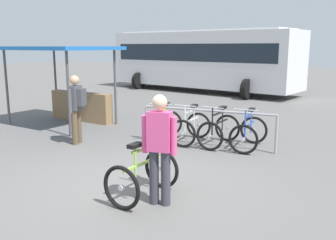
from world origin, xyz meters
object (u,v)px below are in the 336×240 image
racked_bike_yellow (165,125)px  racked_bike_blue (249,133)px  market_stall (70,77)px  featured_bicycle (148,166)px  person_with_featured_bike (160,145)px  racked_bike_white (191,128)px  racked_bike_black (219,130)px  pedestrian_with_backpack (76,105)px  bus_distant (202,57)px

racked_bike_yellow → racked_bike_blue: bearing=5.6°
market_stall → featured_bicycle: bearing=-36.0°
market_stall → person_with_featured_bike: bearing=-35.7°
featured_bicycle → person_with_featured_bike: bearing=-30.6°
racked_bike_white → racked_bike_black: same height
featured_bicycle → pedestrian_with_backpack: size_ratio=0.75×
featured_bicycle → bus_distant: (-4.93, 13.05, 1.25)m
racked_bike_black → featured_bicycle: featured_bicycle is taller
racked_bike_yellow → person_with_featured_bike: (1.87, -3.43, 0.54)m
racked_bike_white → racked_bike_yellow: bearing=-174.4°
racked_bike_white → racked_bike_blue: (1.39, 0.14, -0.00)m
racked_bike_blue → person_with_featured_bike: person_with_featured_bike is taller
person_with_featured_bike → racked_bike_white: bearing=108.5°
racked_bike_blue → market_stall: 5.72m
pedestrian_with_backpack → market_stall: market_stall is taller
racked_bike_white → bus_distant: 10.67m
racked_bike_white → market_stall: bearing=174.8°
racked_bike_black → person_with_featured_bike: person_with_featured_bike is taller
featured_bicycle → bus_distant: size_ratio=0.12×
market_stall → pedestrian_with_backpack: bearing=-43.5°
racked_bike_yellow → featured_bicycle: size_ratio=1.00×
racked_bike_white → pedestrian_with_backpack: 2.79m
racked_bike_blue → pedestrian_with_backpack: pedestrian_with_backpack is taller
racked_bike_blue → pedestrian_with_backpack: size_ratio=0.69×
person_with_featured_bike → market_stall: size_ratio=0.50×
racked_bike_white → market_stall: size_ratio=0.35×
bus_distant → pedestrian_with_backpack: bearing=-81.0°
racked_bike_black → racked_bike_white: bearing=-174.4°
market_stall → bus_distant: bearing=89.2°
racked_bike_white → racked_bike_black: 0.70m
featured_bicycle → pedestrian_with_backpack: bearing=149.3°
racked_bike_yellow → person_with_featured_bike: person_with_featured_bike is taller
racked_bike_white → featured_bicycle: featured_bicycle is taller
bus_distant → market_stall: (-0.13, -9.37, -0.35)m
racked_bike_black → person_with_featured_bike: 3.64m
racked_bike_black → pedestrian_with_backpack: (-3.03, -1.49, 0.57)m
racked_bike_yellow → racked_bike_white: 0.70m
racked_bike_blue → racked_bike_black: bearing=-174.4°
racked_bike_white → racked_bike_blue: size_ratio=1.00×
featured_bicycle → person_with_featured_bike: person_with_featured_bike is taller
person_with_featured_bike → racked_bike_yellow: bearing=118.6°
racked_bike_yellow → racked_bike_black: (1.39, 0.14, 0.00)m
featured_bicycle → market_stall: (-5.06, 3.68, 0.91)m
bus_distant → featured_bicycle: bearing=-69.3°
racked_bike_blue → featured_bicycle: 3.48m
racked_bike_yellow → racked_bike_white: same height
racked_bike_blue → bus_distant: bearing=119.7°
person_with_featured_bike → pedestrian_with_backpack: bearing=149.3°
racked_bike_white → featured_bicycle: (0.83, -3.30, 0.12)m
bus_distant → racked_bike_black: bearing=-63.7°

